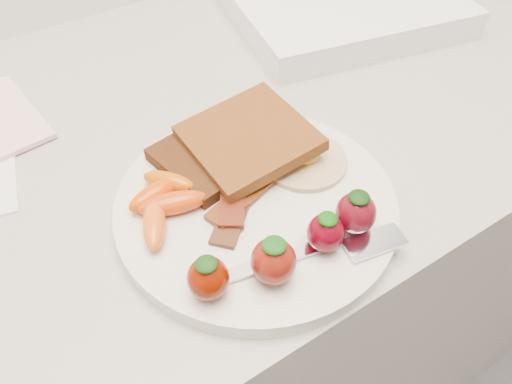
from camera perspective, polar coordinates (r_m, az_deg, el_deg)
counter at (r=0.94m, az=-5.66°, el=-13.84°), size 2.00×0.60×0.90m
plate at (r=0.48m, az=0.00°, el=-1.53°), size 0.27×0.27×0.02m
toast_lower at (r=0.51m, az=-5.20°, el=4.14°), size 0.11×0.11×0.01m
toast_upper at (r=0.51m, az=-0.89°, el=6.20°), size 0.12×0.12×0.03m
fried_egg at (r=0.51m, az=5.57°, el=3.85°), size 0.11×0.11×0.02m
bacon_strips at (r=0.47m, az=-2.01°, el=-0.54°), size 0.11×0.10×0.01m
baby_carrots at (r=0.47m, az=-10.51°, el=-1.01°), size 0.08×0.10×0.02m
strawberries at (r=0.42m, az=4.30°, el=-6.04°), size 0.18×0.05×0.05m
fork at (r=0.44m, az=7.11°, el=-6.93°), size 0.18×0.07×0.00m
appliance at (r=0.79m, az=9.91°, el=20.24°), size 0.36×0.31×0.04m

